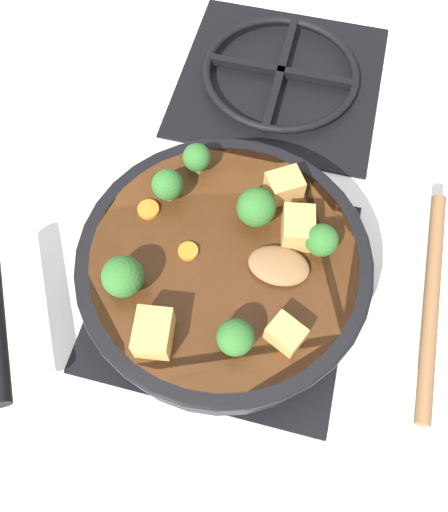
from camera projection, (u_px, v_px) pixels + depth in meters
name	position (u px, v px, depth m)	size (l,w,h in m)	color
ground_plane	(224.00, 285.00, 0.64)	(2.40, 2.40, 0.00)	white
front_burner_grate	(224.00, 281.00, 0.62)	(0.31, 0.31, 0.03)	black
rear_burner_grate	(280.00, 76.00, 0.78)	(0.31, 0.31, 0.03)	black
skillet_pan	(222.00, 266.00, 0.58)	(0.45, 0.39, 0.06)	black
wooden_spoon	(368.00, 286.00, 0.54)	(0.21, 0.26, 0.02)	brown
tofu_cube_center_large	(286.00, 334.00, 0.51)	(0.04, 0.03, 0.03)	tan
tofu_cube_near_handle	(154.00, 333.00, 0.50)	(0.05, 0.04, 0.04)	tan
tofu_cube_east_chunk	(298.00, 228.00, 0.56)	(0.04, 0.03, 0.03)	tan
tofu_cube_west_chunk	(284.00, 186.00, 0.58)	(0.04, 0.03, 0.03)	tan
broccoli_floret_near_spoon	(123.00, 277.00, 0.52)	(0.04, 0.04, 0.05)	#709956
broccoli_floret_center_top	(235.00, 337.00, 0.49)	(0.04, 0.04, 0.05)	#709956
broccoli_floret_east_rim	(256.00, 207.00, 0.55)	(0.04, 0.04, 0.05)	#709956
broccoli_floret_west_rim	(197.00, 158.00, 0.59)	(0.03, 0.03, 0.04)	#709956
broccoli_floret_north_edge	(167.00, 185.00, 0.57)	(0.04, 0.04, 0.04)	#709956
broccoli_floret_south_cluster	(322.00, 241.00, 0.54)	(0.04, 0.04, 0.04)	#709956
carrot_slice_orange_thin	(188.00, 251.00, 0.56)	(0.02, 0.02, 0.01)	orange
carrot_slice_near_center	(148.00, 209.00, 0.58)	(0.03, 0.03, 0.01)	orange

